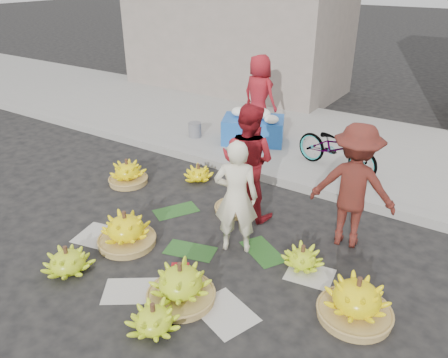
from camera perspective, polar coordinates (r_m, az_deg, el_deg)
The scene contains 23 objects.
ground at distance 5.85m, azimuth -2.45°, elevation -8.70°, with size 80.00×80.00×0.00m, color black.
curb at distance 7.46m, azimuth 7.39°, elevation -0.05°, with size 40.00×0.25×0.15m, color gray.
sidewalk at distance 9.26m, azimuth 13.23°, elevation 4.67°, with size 40.00×4.00×0.12m, color gray.
building_left at distance 13.09m, azimuth 1.67°, elevation 20.27°, with size 6.00×3.00×4.00m, color gray.
newspaper_scatter at distance 5.36m, azimuth -7.54°, elevation -12.71°, with size 3.20×1.80×0.00m, color beige, non-canonical shape.
banana_leaves at distance 6.03m, azimuth -2.12°, elevation -7.47°, with size 2.00×1.00×0.00m, color #1D4E1A, non-canonical shape.
banana_bunch_0 at distance 5.90m, azimuth -12.70°, elevation -6.51°, with size 0.75×0.75×0.50m.
banana_bunch_1 at distance 5.64m, azimuth -19.78°, elevation -10.01°, with size 0.72×0.72×0.36m.
banana_bunch_2 at distance 4.91m, azimuth -5.69°, elevation -13.50°, with size 0.78×0.78×0.50m.
banana_bunch_3 at distance 4.66m, azimuth -9.18°, elevation -17.58°, with size 0.63×0.63×0.34m.
banana_bunch_4 at distance 4.89m, azimuth 16.91°, elevation -14.87°, with size 0.87×0.87×0.51m.
banana_bunch_5 at distance 5.50m, azimuth 10.19°, elevation -10.07°, with size 0.54×0.54×0.31m.
banana_bunch_6 at distance 7.54m, azimuth -12.48°, elevation 0.78°, with size 0.71×0.71×0.44m.
banana_bunch_7 at distance 7.50m, azimuth -3.35°, elevation 0.72°, with size 0.60×0.60×0.31m.
basket_spare at distance 6.62m, azimuth 1.42°, elevation -3.87°, with size 0.59×0.59×0.07m, color #9E7C42.
incense_stack at distance 5.43m, azimuth -5.71°, elevation -11.37°, with size 0.21×0.07×0.09m, color #B0121A.
vendor_cream at distance 5.41m, azimuth 1.60°, elevation -2.41°, with size 0.55×0.36×1.51m, color #F5EDCE.
vendor_red at distance 6.17m, azimuth 3.10°, elevation 2.25°, with size 0.82×0.64×1.69m, color #AA1A20.
man_striped at distance 5.75m, azimuth 16.57°, elevation -0.94°, with size 1.08×0.62×1.66m, color maroon.
flower_table at distance 8.81m, azimuth 3.87°, elevation 6.63°, with size 1.40×1.17×0.70m.
grey_bucket at distance 9.14m, azimuth -3.83°, elevation 6.45°, with size 0.27×0.27×0.30m, color slate.
flower_vendor at distance 9.20m, azimuth 4.61°, elevation 10.91°, with size 0.80×0.52×1.63m, color #AA1A20.
bicycle at distance 7.74m, azimuth 14.55°, elevation 4.00°, with size 1.58×0.55×0.83m, color gray.
Camera 1 is at (2.84, -3.88, 3.35)m, focal length 35.00 mm.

